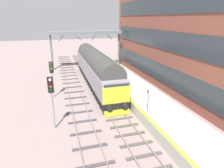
{
  "coord_description": "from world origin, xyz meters",
  "views": [
    {
      "loc": [
        -5.02,
        -18.13,
        8.63
      ],
      "look_at": [
        0.2,
        -0.17,
        2.34
      ],
      "focal_mm": 31.35,
      "sensor_mm": 36.0,
      "label": 1
    }
  ],
  "objects_px": {
    "diesel_locomotive": "(96,67)",
    "signal_post_far": "(52,74)",
    "signal_post_mid": "(52,96)",
    "platform_number_sign": "(148,97)"
  },
  "relations": [
    {
      "from": "signal_post_far",
      "to": "platform_number_sign",
      "type": "bearing_deg",
      "value": -46.85
    },
    {
      "from": "signal_post_mid",
      "to": "platform_number_sign",
      "type": "height_order",
      "value": "signal_post_mid"
    },
    {
      "from": "diesel_locomotive",
      "to": "signal_post_far",
      "type": "distance_m",
      "value": 6.31
    },
    {
      "from": "diesel_locomotive",
      "to": "platform_number_sign",
      "type": "bearing_deg",
      "value": -79.17
    },
    {
      "from": "signal_post_far",
      "to": "diesel_locomotive",
      "type": "bearing_deg",
      "value": 27.31
    },
    {
      "from": "diesel_locomotive",
      "to": "signal_post_mid",
      "type": "distance_m",
      "value": 11.43
    },
    {
      "from": "signal_post_mid",
      "to": "platform_number_sign",
      "type": "relative_size",
      "value": 2.19
    },
    {
      "from": "diesel_locomotive",
      "to": "signal_post_far",
      "type": "bearing_deg",
      "value": -152.69
    },
    {
      "from": "signal_post_mid",
      "to": "signal_post_far",
      "type": "xyz_separation_m",
      "value": [
        0.0,
        7.06,
        -0.18
      ]
    },
    {
      "from": "signal_post_far",
      "to": "platform_number_sign",
      "type": "xyz_separation_m",
      "value": [
        7.73,
        -8.25,
        -0.37
      ]
    }
  ]
}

